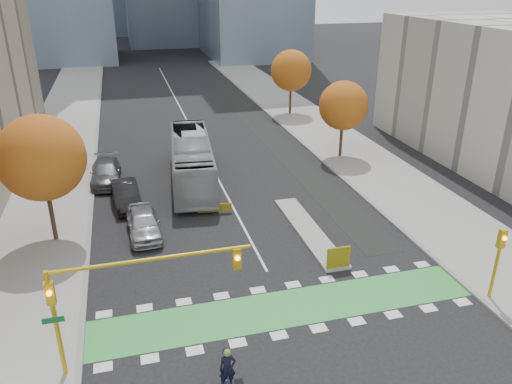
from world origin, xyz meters
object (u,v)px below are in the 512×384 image
traffic_signal_east (499,254)px  parked_car_b (126,194)px  tree_west (41,158)px  cyclist (228,381)px  hazard_board (339,257)px  bus (192,160)px  tree_east_near (343,106)px  traffic_signal_west (118,287)px  parked_car_c (106,172)px  tree_east_far (291,71)px  parked_car_a (144,223)px

traffic_signal_east → parked_car_b: bearing=136.8°
tree_west → cyclist: tree_west is taller
hazard_board → tree_west: tree_west is taller
parked_car_b → bus: bearing=26.3°
tree_east_near → parked_car_b: size_ratio=1.39×
cyclist → traffic_signal_west: bearing=140.4°
parked_car_c → bus: bearing=-12.7°
hazard_board → parked_car_b: parked_car_b is taller
tree_west → tree_east_far: bearing=46.7°
tree_east_near → cyclist: 30.36m
tree_west → tree_east_far: tree_west is taller
tree_west → parked_car_b: bearing=44.2°
parked_car_b → tree_east_near: bearing=10.9°
tree_east_far → cyclist: tree_east_far is taller
tree_east_far → cyclist: bearing=-111.8°
bus → hazard_board: bearing=-62.9°
traffic_signal_west → cyclist: bearing=-37.2°
hazard_board → tree_east_near: size_ratio=0.20×
cyclist → parked_car_a: bearing=96.8°
tree_east_far → parked_car_b: tree_east_far is taller
traffic_signal_west → bus: (5.82, 20.20, -2.16)m
parked_car_c → traffic_signal_east: bearing=-47.1°
hazard_board → cyclist: size_ratio=0.58×
tree_east_far → traffic_signal_west: tree_east_far is taller
tree_east_far → cyclist: size_ratio=3.17×
cyclist → parked_car_c: (-4.83, 24.82, 0.03)m
bus → parked_car_a: (-4.39, -8.29, -1.01)m
parked_car_a → parked_car_b: 5.10m
parked_car_b → parked_car_c: size_ratio=0.88×
bus → parked_car_b: bearing=-142.9°
tree_east_far → parked_car_a: tree_east_far is taller
tree_east_near → bus: tree_east_near is taller
cyclist → tree_west: bearing=114.7°
traffic_signal_east → parked_car_a: (-17.00, 11.90, -1.87)m
tree_west → tree_east_far: (24.50, 26.00, -0.38)m
traffic_signal_west → cyclist: 5.80m
cyclist → hazard_board: bearing=40.9°
tree_west → parked_car_c: bearing=71.9°
bus → parked_car_b: (-5.38, -3.29, -1.03)m
tree_east_far → parked_car_a: bearing=-125.5°
tree_east_near → tree_east_far: 16.01m
tree_east_near → parked_car_c: tree_east_near is taller
parked_car_a → hazard_board: bearing=-36.8°
tree_east_near → traffic_signal_east: bearing=-93.8°
hazard_board → cyclist: bearing=-136.7°
tree_east_far → parked_car_c: 27.46m
tree_east_far → parked_car_b: size_ratio=1.50×
hazard_board → tree_east_far: tree_east_far is taller
parked_car_c → hazard_board: bearing=-51.7°
cyclist → bus: (1.99, 23.11, 1.07)m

